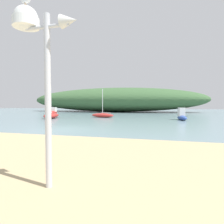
# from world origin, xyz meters

# --- Properties ---
(ground_plane) EXTENTS (120.00, 120.00, 0.00)m
(ground_plane) POSITION_xyz_m (0.00, 0.00, 0.00)
(ground_plane) COLOR gray
(distant_hill) EXTENTS (41.87, 12.83, 5.64)m
(distant_hill) POSITION_xyz_m (-4.32, 31.38, 2.82)
(distant_hill) COLOR #3D6038
(distant_hill) RESTS_ON ground
(mast_structure) EXTENTS (1.33, 0.50, 3.54)m
(mast_structure) POSITION_xyz_m (4.30, -9.03, 3.11)
(mast_structure) COLOR silver
(mast_structure) RESTS_ON beach_sand
(seagull_on_radar) EXTENTS (0.27, 0.11, 0.20)m
(seagull_on_radar) POSITION_xyz_m (4.08, -9.03, 3.86)
(seagull_on_radar) COLOR orange
(seagull_on_radar) RESTS_ON mast_structure
(motorboat_near_shore) EXTENTS (1.35, 2.73, 1.22)m
(motorboat_near_shore) POSITION_xyz_m (-12.78, 18.78, 0.43)
(motorboat_near_shore) COLOR #B72D28
(motorboat_near_shore) RESTS_ON ground
(sailboat_by_sandbar) EXTENTS (2.55, 4.27, 4.06)m
(sailboat_by_sandbar) POSITION_xyz_m (-7.09, 9.16, 0.35)
(sailboat_by_sandbar) COLOR #B72D28
(sailboat_by_sandbar) RESTS_ON ground
(motorboat_outer_mooring) EXTENTS (1.25, 2.63, 1.41)m
(motorboat_outer_mooring) POSITION_xyz_m (8.86, 10.53, 0.48)
(motorboat_outer_mooring) COLOR #2D4C9E
(motorboat_outer_mooring) RESTS_ON ground
(sailboat_off_point) EXTENTS (3.52, 1.79, 3.87)m
(sailboat_off_point) POSITION_xyz_m (-1.16, 12.27, 0.31)
(sailboat_off_point) COLOR #B72D28
(sailboat_off_point) RESTS_ON ground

